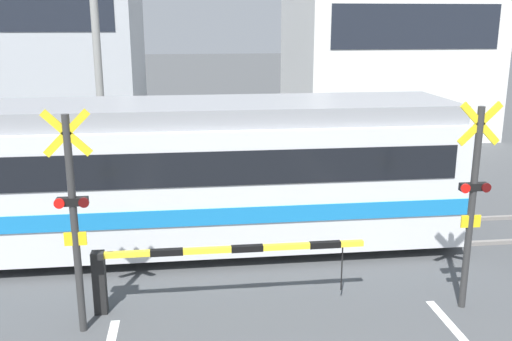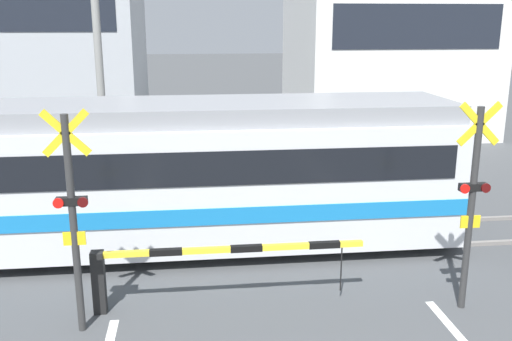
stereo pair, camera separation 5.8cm
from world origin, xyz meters
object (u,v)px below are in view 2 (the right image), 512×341
(crossing_barrier_near, at_px, (177,264))
(pedestrian, at_px, (215,137))
(crossing_signal_left, at_px, (73,213))
(crossing_signal_right, at_px, (472,198))
(crossing_barrier_far, at_px, (303,170))

(crossing_barrier_near, xyz_separation_m, pedestrian, (1.08, 9.13, 0.23))
(crossing_barrier_near, distance_m, crossing_signal_left, 1.88)
(crossing_signal_left, height_order, crossing_signal_right, same)
(crossing_barrier_far, relative_size, crossing_signal_right, 1.30)
(crossing_signal_left, bearing_deg, crossing_barrier_far, 52.65)
(crossing_barrier_near, xyz_separation_m, crossing_signal_right, (4.62, -0.53, 1.09))
(crossing_signal_right, xyz_separation_m, pedestrian, (-3.54, 9.66, -0.87))
(crossing_barrier_far, bearing_deg, crossing_barrier_near, -119.93)
(crossing_barrier_far, xyz_separation_m, crossing_signal_right, (1.44, -6.06, 1.09))
(crossing_signal_right, distance_m, pedestrian, 10.32)
(crossing_signal_left, relative_size, crossing_signal_right, 1.00)
(crossing_barrier_far, distance_m, crossing_signal_left, 7.70)
(crossing_barrier_near, bearing_deg, crossing_signal_right, -6.51)
(crossing_signal_left, relative_size, pedestrian, 1.95)
(crossing_barrier_far, relative_size, crossing_signal_left, 1.30)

